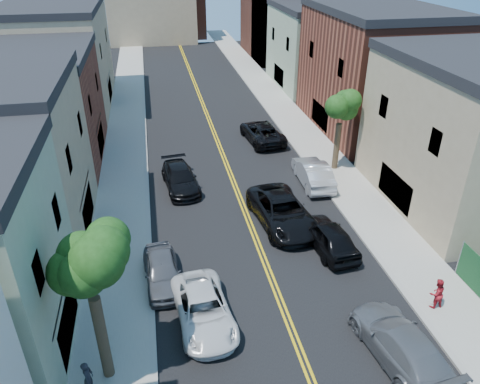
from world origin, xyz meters
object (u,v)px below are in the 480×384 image
white_pickup (203,310)px  dark_car_right_far (262,132)px  grey_car_right (401,344)px  black_car_right (329,236)px  grey_car_left (162,271)px  pedestrian_left (88,378)px  pedestrian_right (437,293)px  black_car_left (180,178)px  silver_car_right (313,173)px  black_suv_lane (282,212)px

white_pickup → dark_car_right_far: (7.60, 20.23, 0.10)m
grey_car_right → black_car_right: size_ratio=1.15×
grey_car_left → pedestrian_left: pedestrian_left is taller
pedestrian_right → black_car_right: bearing=-63.6°
black_car_left → grey_car_right: size_ratio=0.93×
silver_car_right → pedestrian_left: bearing=48.6°
white_pickup → black_car_left: 13.04m
grey_car_left → pedestrian_left: (-3.03, -6.05, 0.18)m
black_car_left → dark_car_right_far: size_ratio=0.89×
black_car_right → pedestrian_left: 14.31m
black_suv_lane → pedestrian_left: (-10.47, -10.20, 0.04)m
dark_car_right_far → pedestrian_right: 21.74m
pedestrian_right → pedestrian_left: bearing=2.9°
white_pickup → black_suv_lane: (5.73, 7.22, 0.16)m
white_pickup → grey_car_right: 8.55m
grey_car_left → silver_car_right: silver_car_right is taller
white_pickup → black_suv_lane: 9.22m
grey_car_left → dark_car_right_far: size_ratio=0.74×
pedestrian_left → white_pickup: bearing=-53.7°
black_car_left → black_car_right: size_ratio=1.08×
grey_car_left → dark_car_right_far: dark_car_right_far is taller
grey_car_right → silver_car_right: 15.62m
grey_car_left → black_car_left: bearing=76.2°
dark_car_right_far → white_pickup: bearing=63.3°
white_pickup → black_suv_lane: size_ratio=0.81×
white_pickup → dark_car_right_far: bearing=64.4°
grey_car_left → pedestrian_left: 6.77m
black_car_left → grey_car_right: bearing=-71.6°
black_car_left → black_suv_lane: bearing=-51.9°
silver_car_right → pedestrian_right: 13.25m
pedestrian_left → pedestrian_right: pedestrian_right is taller
grey_car_right → black_suv_lane: size_ratio=0.88×
black_suv_lane → pedestrian_right: black_suv_lane is taller
white_pickup → grey_car_right: bearing=-30.3°
black_car_left → silver_car_right: bearing=-13.5°
grey_car_left → pedestrian_right: 13.22m
pedestrian_right → grey_car_left: bearing=-22.6°
black_car_left → pedestrian_right: 17.93m
black_car_right → pedestrian_left: pedestrian_left is taller
white_pickup → black_car_right: 8.72m
grey_car_right → dark_car_right_far: 23.87m
black_suv_lane → black_car_left: bearing=128.4°
grey_car_left → grey_car_right: 11.58m
dark_car_right_far → black_suv_lane: black_suv_lane is taller
black_car_right → dark_car_right_far: size_ratio=0.82×
pedestrian_right → silver_car_right: bearing=-87.0°
silver_car_right → black_suv_lane: bearing=54.6°
grey_car_right → pedestrian_right: pedestrian_right is taller
white_pickup → silver_car_right: (9.30, 11.89, 0.14)m
grey_car_left → black_suv_lane: size_ratio=0.69×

